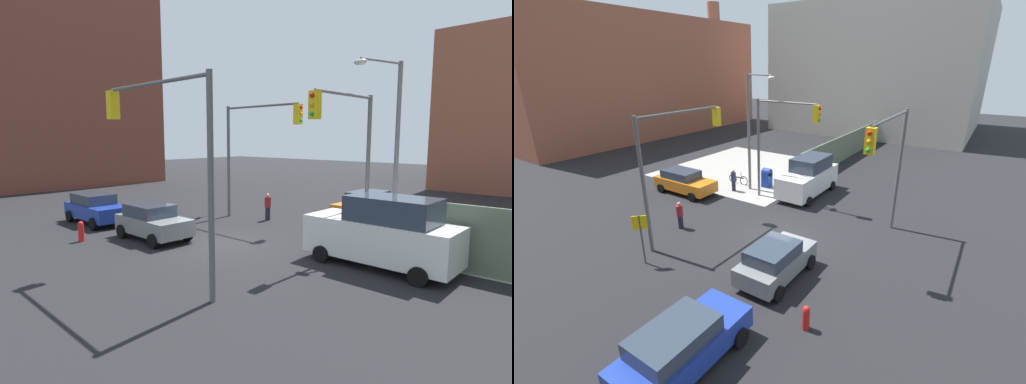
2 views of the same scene
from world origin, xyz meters
The scene contains 16 objects.
ground_plane centered at (0.00, 0.00, 0.00)m, with size 120.00×120.00×0.00m, color black.
sidewalk_corner centered at (9.00, 9.00, 0.01)m, with size 12.00×12.00×0.01m, color #9E9B93.
traffic_signal_nw_corner centered at (-2.42, 4.50, 4.63)m, with size 5.47×0.36×6.50m.
traffic_signal_se_corner centered at (2.31, -4.50, 4.65)m, with size 5.73×0.36×6.50m.
traffic_signal_ne_corner centered at (4.50, 2.84, 4.57)m, with size 0.36×4.47×6.50m.
street_lamp_corner centered at (5.10, 5.45, 4.70)m, with size 1.06×2.58×8.00m.
warning_sign_two_way centered at (-5.40, 3.86, 1.64)m, with size 0.48×0.48×2.40m.
mailbox_blue centered at (6.20, 5.00, 0.76)m, with size 0.56×0.64×1.43m.
fire_hydrant centered at (-5.00, -4.20, 0.49)m, with size 0.26×0.26×0.94m.
hatchback_blue centered at (-8.39, -1.90, 0.84)m, with size 4.32×2.02×1.62m.
coupe_gray centered at (-3.01, -1.71, 0.84)m, with size 3.92×2.02×1.62m.
hatchback_orange centered at (2.01, 9.13, 0.84)m, with size 2.02×4.48×1.62m.
van_white_delivery centered at (6.60, 1.80, 1.28)m, with size 5.40×2.32×2.62m.
pedestrian_crossing centered at (-2.00, 5.20, 0.79)m, with size 0.36×0.36×1.54m.
pedestrian_waiting centered at (4.20, 6.50, 0.82)m, with size 0.36×0.36×1.59m.
bicycle_leaning_on_fence centered at (5.60, 7.20, 0.35)m, with size 0.05×1.75×0.97m.
Camera 1 is at (12.93, -11.62, 4.69)m, focal length 28.00 mm.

